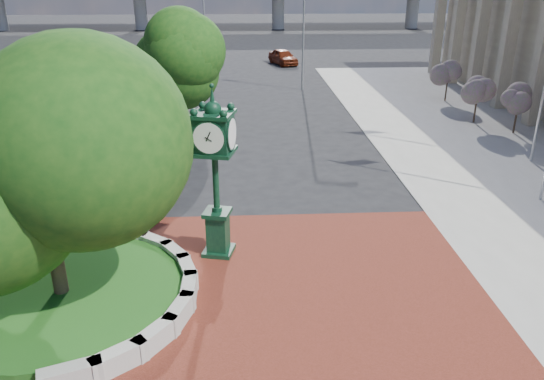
{
  "coord_description": "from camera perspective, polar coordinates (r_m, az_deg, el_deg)",
  "views": [
    {
      "loc": [
        -0.3,
        -11.67,
        7.87
      ],
      "look_at": [
        0.41,
        1.5,
        2.42
      ],
      "focal_mm": 35.0,
      "sensor_mm": 36.0,
      "label": 1
    }
  ],
  "objects": [
    {
      "name": "grass_bed",
      "position": [
        14.74,
        -21.57,
        -10.7
      ],
      "size": [
        6.1,
        6.1,
        0.4
      ],
      "primitive_type": "cylinder",
      "color": "#204C15",
      "rests_on": "ground"
    },
    {
      "name": "shrub_far",
      "position": [
        36.65,
        18.4,
        11.46
      ],
      "size": [
        1.2,
        1.2,
        2.2
      ],
      "color": "#38281C",
      "rests_on": "ground"
    },
    {
      "name": "planter_wall",
      "position": [
        14.14,
        -12.62,
        -10.7
      ],
      "size": [
        2.96,
        6.77,
        0.54
      ],
      "color": "#9E9B93",
      "rests_on": "ground"
    },
    {
      "name": "tree_planter",
      "position": [
        13.25,
        -23.71,
        2.25
      ],
      "size": [
        5.2,
        5.2,
        6.33
      ],
      "color": "#38281C",
      "rests_on": "ground"
    },
    {
      "name": "shrub_near",
      "position": [
        30.31,
        24.97,
        8.41
      ],
      "size": [
        1.2,
        1.2,
        2.2
      ],
      "color": "#38281C",
      "rests_on": "ground"
    },
    {
      "name": "parked_car",
      "position": [
        49.74,
        1.2,
        14.13
      ],
      "size": [
        2.84,
        4.35,
        1.38
      ],
      "primitive_type": "imported",
      "rotation": [
        0.0,
        0.0,
        0.33
      ],
      "color": "#5D1F0D",
      "rests_on": "ground"
    },
    {
      "name": "shrub_mid",
      "position": [
        31.7,
        21.23,
        9.52
      ],
      "size": [
        1.2,
        1.2,
        2.2
      ],
      "color": "#38281C",
      "rests_on": "ground"
    },
    {
      "name": "street_lamp_near",
      "position": [
        38.13,
        3.73,
        17.73
      ],
      "size": [
        1.77,
        0.72,
        8.14
      ],
      "color": "slate",
      "rests_on": "ground"
    },
    {
      "name": "tree_street",
      "position": [
        30.26,
        -10.35,
        13.28
      ],
      "size": [
        4.4,
        4.4,
        5.45
      ],
      "color": "#38281C",
      "rests_on": "ground"
    },
    {
      "name": "ground",
      "position": [
        14.08,
        -1.37,
        -11.55
      ],
      "size": [
        200.0,
        200.0,
        0.0
      ],
      "primitive_type": "plane",
      "color": "black",
      "rests_on": "ground"
    },
    {
      "name": "plaza",
      "position": [
        13.25,
        -1.23,
        -13.89
      ],
      "size": [
        12.0,
        12.0,
        0.04
      ],
      "primitive_type": "cube",
      "color": "maroon",
      "rests_on": "ground"
    },
    {
      "name": "post_clock",
      "position": [
        15.02,
        -6.13,
        2.46
      ],
      "size": [
        1.23,
        1.23,
        5.05
      ],
      "color": "black",
      "rests_on": "ground"
    }
  ]
}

